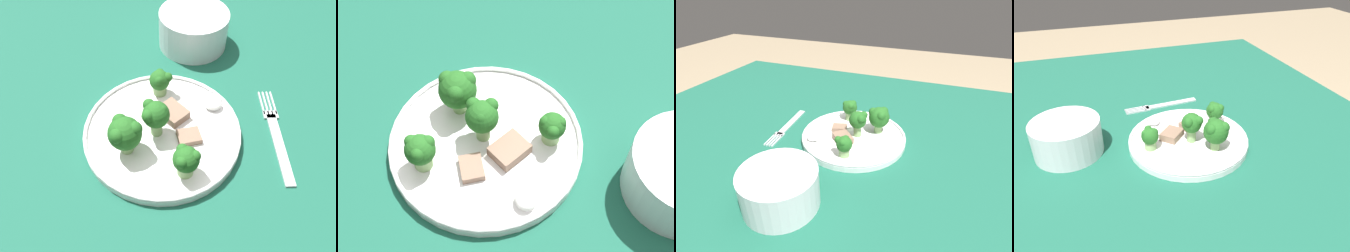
{
  "view_description": "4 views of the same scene",
  "coord_description": "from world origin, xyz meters",
  "views": [
    {
      "loc": [
        0.03,
        -0.42,
        1.14
      ],
      "look_at": [
        0.02,
        -0.13,
        0.77
      ],
      "focal_mm": 35.0,
      "sensor_mm": 36.0,
      "label": 1
    },
    {
      "loc": [
        0.33,
        -0.07,
        1.23
      ],
      "look_at": [
        0.01,
        -0.09,
        0.77
      ],
      "focal_mm": 50.0,
      "sensor_mm": 36.0,
      "label": 2
    },
    {
      "loc": [
        -0.16,
        0.39,
        1.07
      ],
      "look_at": [
        0.03,
        -0.11,
        0.75
      ],
      "focal_mm": 28.0,
      "sensor_mm": 36.0,
      "label": 3
    },
    {
      "loc": [
        -0.52,
        0.08,
        1.1
      ],
      "look_at": [
        0.04,
        -0.11,
        0.75
      ],
      "focal_mm": 35.0,
      "sensor_mm": 36.0,
      "label": 4
    }
  ],
  "objects": [
    {
      "name": "dinner_plate",
      "position": [
        0.01,
        -0.11,
        0.73
      ],
      "size": [
        0.25,
        0.25,
        0.02
      ],
      "color": "white",
      "rests_on": "table"
    },
    {
      "name": "broccoli_floret_near_rim_left",
      "position": [
        -0.0,
        -0.12,
        0.77
      ],
      "size": [
        0.04,
        0.04,
        0.06
      ],
      "color": "#7FA866",
      "rests_on": "dinner_plate"
    },
    {
      "name": "meat_slice_front_slice",
      "position": [
        0.05,
        -0.13,
        0.74
      ],
      "size": [
        0.04,
        0.04,
        0.01
      ],
      "color": "#846651",
      "rests_on": "dinner_plate"
    },
    {
      "name": "broccoli_floret_center_left",
      "position": [
        -0.04,
        -0.15,
        0.77
      ],
      "size": [
        0.05,
        0.05,
        0.07
      ],
      "color": "#7FA866",
      "rests_on": "dinner_plate"
    },
    {
      "name": "table",
      "position": [
        0.0,
        0.0,
        0.64
      ],
      "size": [
        1.31,
        1.15,
        0.72
      ],
      "color": "#195642",
      "rests_on": "ground_plane"
    },
    {
      "name": "broccoli_floret_back_left",
      "position": [
        0.0,
        -0.03,
        0.76
      ],
      "size": [
        0.04,
        0.03,
        0.05
      ],
      "color": "#7FA866",
      "rests_on": "dinner_plate"
    },
    {
      "name": "meat_slice_middle_slice",
      "position": [
        0.02,
        -0.08,
        0.74
      ],
      "size": [
        0.06,
        0.06,
        0.02
      ],
      "color": "#846651",
      "rests_on": "dinner_plate"
    },
    {
      "name": "sauce_dollop",
      "position": [
        0.09,
        -0.06,
        0.74
      ],
      "size": [
        0.03,
        0.03,
        0.02
      ],
      "color": "white",
      "rests_on": "dinner_plate"
    },
    {
      "name": "broccoli_floret_front_left",
      "position": [
        0.05,
        -0.19,
        0.76
      ],
      "size": [
        0.04,
        0.04,
        0.05
      ],
      "color": "#7FA866",
      "rests_on": "dinner_plate"
    }
  ]
}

